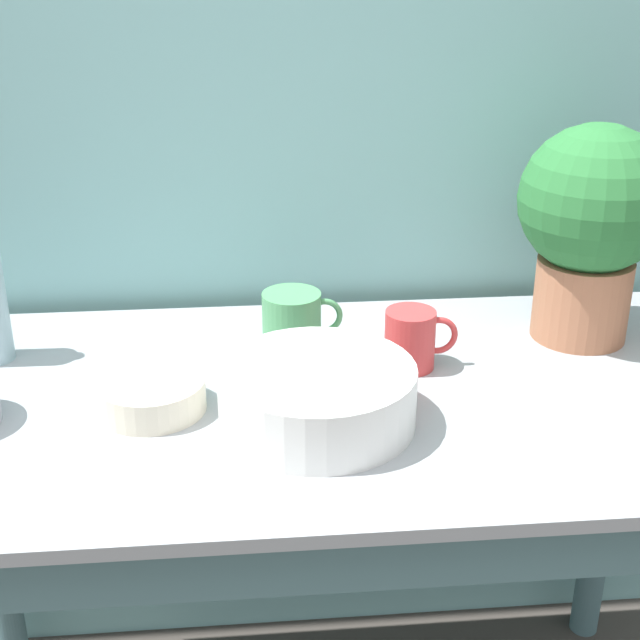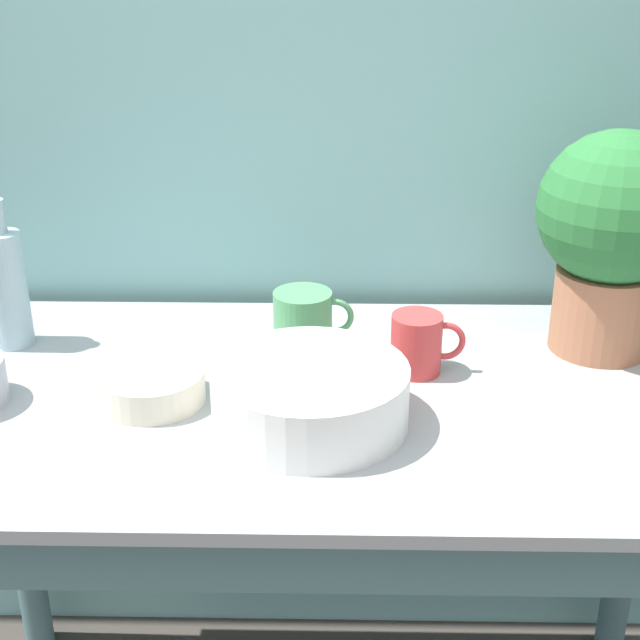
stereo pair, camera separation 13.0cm
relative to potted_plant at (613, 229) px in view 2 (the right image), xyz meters
The scene contains 8 objects.
wall_back 0.56m from the potted_plant, 152.54° to the left, with size 6.00×0.05×2.40m.
counter_table 0.61m from the potted_plant, 157.63° to the right, with size 1.34×0.69×0.79m.
potted_plant is the anchor object (origin of this frame).
bowl_wash_large 0.56m from the potted_plant, 151.93° to the right, with size 0.28×0.28×0.09m.
bottle_tall 0.99m from the potted_plant, behind, with size 0.07×0.07×0.25m.
mug_green 0.52m from the potted_plant, behind, with size 0.13×0.10×0.09m.
mug_red 0.36m from the potted_plant, 163.79° to the right, with size 0.12×0.08×0.10m.
bowl_small_cream 0.76m from the potted_plant, 164.80° to the right, with size 0.16×0.16×0.05m.
Camera 2 is at (0.02, -0.84, 1.44)m, focal length 50.00 mm.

